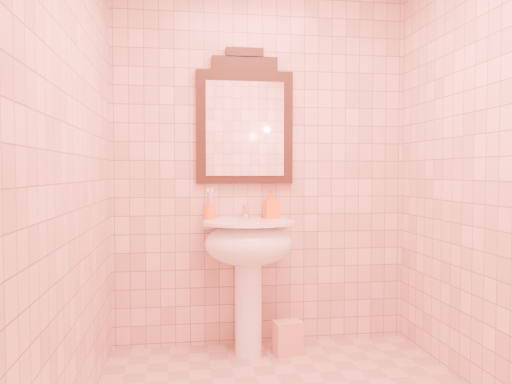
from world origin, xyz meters
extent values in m
cube|color=beige|center=(0.00, 1.10, 1.25)|extent=(2.00, 0.02, 2.50)
cylinder|color=white|center=(-0.12, 0.88, 0.35)|extent=(0.17, 0.17, 0.70)
ellipsoid|color=white|center=(-0.12, 0.86, 0.72)|extent=(0.56, 0.46, 0.28)
cube|color=white|center=(-0.12, 1.03, 0.83)|extent=(0.56, 0.15, 0.05)
cylinder|color=white|center=(-0.12, 0.86, 0.85)|extent=(0.58, 0.58, 0.02)
cylinder|color=white|center=(-0.12, 1.03, 0.91)|extent=(0.04, 0.04, 0.09)
cylinder|color=white|center=(-0.12, 0.97, 0.94)|extent=(0.02, 0.10, 0.02)
cylinder|color=white|center=(-0.12, 0.92, 0.93)|extent=(0.02, 0.02, 0.04)
cube|color=white|center=(-0.12, 1.04, 0.96)|extent=(0.02, 0.07, 0.01)
cube|color=black|center=(-0.12, 1.08, 1.47)|extent=(0.65, 0.05, 0.75)
cube|color=black|center=(-0.12, 1.08, 1.89)|extent=(0.44, 0.05, 0.09)
cube|color=black|center=(-0.12, 1.08, 1.97)|extent=(0.25, 0.05, 0.06)
cube|color=white|center=(-0.12, 1.05, 1.46)|extent=(0.52, 0.01, 0.62)
cylinder|color=#FF6015|center=(-0.36, 1.02, 0.91)|extent=(0.08, 0.08, 0.10)
cylinder|color=silver|center=(-0.34, 1.02, 0.95)|extent=(0.01, 0.01, 0.18)
cylinder|color=#338CD8|center=(-0.37, 1.04, 0.95)|extent=(0.01, 0.01, 0.18)
cylinder|color=#E5334C|center=(-0.37, 1.01, 0.95)|extent=(0.01, 0.01, 0.18)
imported|color=orange|center=(0.05, 1.01, 0.96)|extent=(0.10, 0.10, 0.19)
cube|color=#EFB48C|center=(0.13, 0.86, 0.11)|extent=(0.20, 0.15, 0.22)
camera|label=1|loc=(-0.53, -2.24, 1.17)|focal=35.00mm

